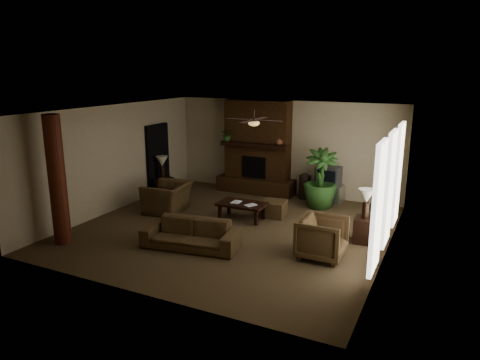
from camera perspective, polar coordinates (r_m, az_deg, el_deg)
The scene contains 23 objects.
room_shell at distance 10.20m, azimuth -0.98°, elevation 1.14°, with size 7.00×7.00×7.00m.
fireplace at distance 13.43m, azimuth 2.21°, elevation 3.25°, with size 2.40×0.70×2.80m.
windows at distance 9.41m, azimuth 18.68°, elevation -1.05°, with size 0.08×3.65×2.35m.
log_column at distance 10.13m, azimuth -22.52°, elevation -0.05°, with size 0.36×0.36×2.80m, color #5C2717.
doorway at distance 13.55m, azimuth -10.55°, elevation 2.66°, with size 0.10×1.00×2.10m, color black.
ceiling_fan at distance 10.10m, azimuth 1.81°, elevation 7.52°, with size 1.35×1.35×0.37m.
sofa at distance 9.44m, azimuth -6.38°, elevation -6.39°, with size 2.04×0.60×0.80m, color #4B3820.
armchair_left at distance 11.84m, azimuth -9.36°, elevation -1.64°, with size 1.17×0.76×1.02m, color #4B3820.
armchair_right at distance 9.03m, azimuth 10.58°, elevation -7.10°, with size 0.90×0.84×0.92m, color #4B3820.
coffee_table at distance 11.11m, azimuth 0.25°, elevation -3.25°, with size 1.20×0.70×0.43m.
ottoman at distance 11.43m, azimuth 4.36°, elevation -3.69°, with size 0.60×0.60×0.40m, color #4B3820.
tv_stand at distance 12.86m, azimuth 11.20°, elevation -1.66°, with size 0.85×0.50×0.50m, color #B5B5B7.
tv at distance 12.72m, azimuth 11.33°, elevation 0.54°, with size 0.69×0.58×0.52m.
floor_vase at distance 12.99m, azimuth 8.36°, elevation -0.54°, with size 0.34×0.34×0.77m.
floor_plant at distance 12.25m, azimuth 10.25°, elevation -1.43°, with size 0.90×1.61×0.90m, color #2D5522.
side_table_left at distance 13.40m, azimuth -9.91°, elevation -0.84°, with size 0.50×0.50×0.55m, color black.
lamp_left at distance 13.24m, azimuth -10.03°, elevation 2.20°, with size 0.43×0.43×0.65m.
side_table_right at distance 10.10m, azimuth 15.91°, elevation -6.22°, with size 0.50×0.50×0.55m, color black.
lamp_right at distance 9.87m, azimuth 15.99°, elevation -2.26°, with size 0.44×0.44×0.65m.
mantel_plant at distance 13.49m, azimuth -1.62°, elevation 5.75°, with size 0.38×0.42×0.33m, color #2D5522.
mantel_vase at distance 12.87m, azimuth 5.09°, elevation 5.05°, with size 0.22×0.23×0.22m, color brown.
book_a at distance 11.10m, azimuth -0.99°, elevation -2.17°, with size 0.22×0.03×0.29m, color #999999.
book_b at distance 10.91m, azimuth 1.05°, elevation -2.46°, with size 0.21×0.02×0.29m, color #999999.
Camera 1 is at (4.51, -8.85, 3.70)m, focal length 33.06 mm.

